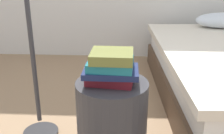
% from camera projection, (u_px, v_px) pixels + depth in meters
% --- Properties ---
extents(side_table, '(0.41, 0.41, 0.50)m').
position_uv_depth(side_table, '(112.00, 122.00, 1.59)').
color(side_table, '#333338').
rests_on(side_table, ground_plane).
extents(book_maroon, '(0.27, 0.20, 0.05)m').
position_uv_depth(book_maroon, '(110.00, 78.00, 1.49)').
color(book_maroon, maroon).
rests_on(book_maroon, side_table).
extents(book_navy, '(0.29, 0.21, 0.03)m').
position_uv_depth(book_navy, '(111.00, 71.00, 1.47)').
color(book_navy, '#19234C').
rests_on(book_navy, book_maroon).
extents(book_teal, '(0.25, 0.22, 0.05)m').
position_uv_depth(book_teal, '(111.00, 64.00, 1.46)').
color(book_teal, '#1E727F').
rests_on(book_teal, book_navy).
extents(book_olive, '(0.22, 0.21, 0.05)m').
position_uv_depth(book_olive, '(113.00, 56.00, 1.43)').
color(book_olive, olive).
rests_on(book_olive, book_teal).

